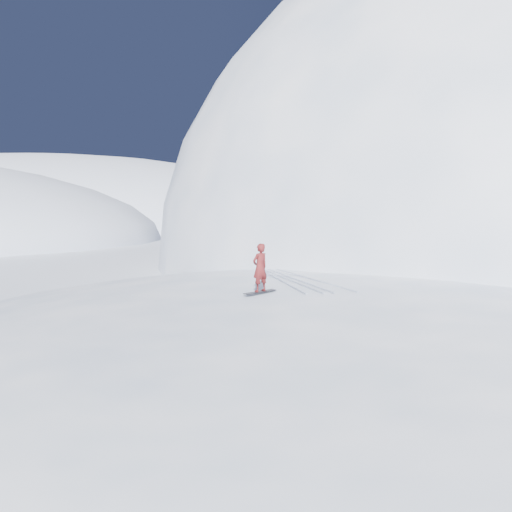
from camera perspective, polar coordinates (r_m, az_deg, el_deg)
The scene contains 9 objects.
ground at distance 14.80m, azimuth 12.58°, elevation -14.65°, with size 400.00×400.00×0.00m, color white.
near_ridge at distance 17.79m, azimuth 12.27°, elevation -11.04°, with size 36.00×28.00×4.80m, color white.
summit_peak at distance 47.61m, azimuth 26.79°, elevation -0.75°, with size 60.00×56.00×56.00m, color white.
peak_shoulder at distance 36.53m, azimuth 16.49°, elevation -2.27°, with size 28.00×24.00×18.00m, color white.
far_ridge_c at distance 127.97m, azimuth -23.62°, elevation 3.37°, with size 140.00×90.00×36.00m, color white.
wind_bumps at distance 16.53m, azimuth 8.13°, elevation -12.30°, with size 16.00×14.40×1.00m.
snowboard at distance 15.18m, azimuth 0.50°, elevation -4.50°, with size 1.28×0.24×0.02m, color black.
snowboarder at distance 15.05m, azimuth 0.51°, elevation -1.46°, with size 0.58×0.38×1.60m, color maroon.
board_tracks at distance 17.86m, azimuth 4.78°, elevation -2.86°, with size 2.48×5.97×0.04m.
Camera 1 is at (-4.89, -12.95, 5.24)m, focal length 32.00 mm.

